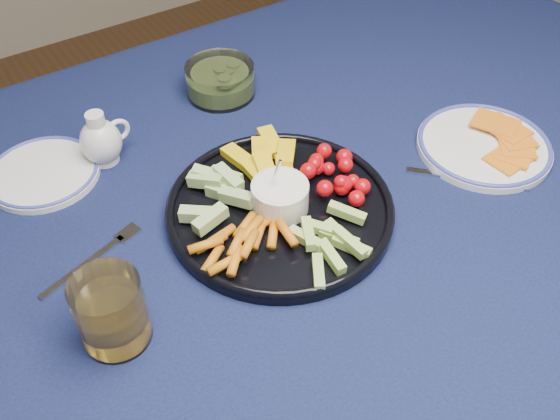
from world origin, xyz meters
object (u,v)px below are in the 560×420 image
creamer_pitcher (101,141)px  juice_tumbler (112,315)px  cheese_plate (484,144)px  side_plate_extra (43,173)px  crudite_platter (278,206)px  dining_table (303,222)px  pickle_bowl (220,81)px

creamer_pitcher → juice_tumbler: juice_tumbler is taller
cheese_plate → side_plate_extra: bearing=152.0°
crudite_platter → creamer_pitcher: size_ratio=3.65×
crudite_platter → side_plate_extra: bearing=133.5°
dining_table → side_plate_extra: 0.43m
dining_table → pickle_bowl: bearing=87.5°
juice_tumbler → creamer_pitcher: bearing=70.3°
cheese_plate → juice_tumbler: juice_tumbler is taller
dining_table → pickle_bowl: 0.31m
side_plate_extra → juice_tumbler: bearing=-93.3°
creamer_pitcher → side_plate_extra: (-0.10, 0.02, -0.03)m
dining_table → pickle_bowl: pickle_bowl is taller
dining_table → side_plate_extra: (-0.34, 0.25, 0.10)m
creamer_pitcher → pickle_bowl: (0.25, 0.06, -0.01)m
cheese_plate → dining_table: bearing=162.4°
pickle_bowl → cheese_plate: bearing=-53.2°
dining_table → creamer_pitcher: 0.36m
crudite_platter → cheese_plate: crudite_platter is taller
creamer_pitcher → side_plate_extra: 0.11m
pickle_bowl → juice_tumbler: 0.54m
dining_table → crudite_platter: crudite_platter is taller
creamer_pitcher → juice_tumbler: bearing=-109.7°
pickle_bowl → juice_tumbler: juice_tumbler is taller
dining_table → juice_tumbler: juice_tumbler is taller
crudite_platter → pickle_bowl: bearing=75.3°
creamer_pitcher → side_plate_extra: bearing=170.3°
pickle_bowl → juice_tumbler: size_ratio=1.24×
pickle_bowl → cheese_plate: size_ratio=0.57×
juice_tumbler → cheese_plate: bearing=0.7°
cheese_plate → side_plate_extra: size_ratio=1.25×
dining_table → pickle_bowl: size_ratio=13.16×
dining_table → crudite_platter: bearing=-154.1°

